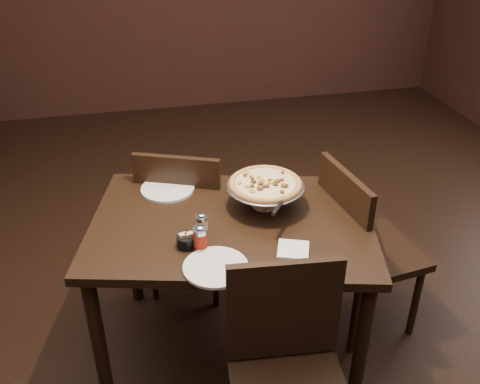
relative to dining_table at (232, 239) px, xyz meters
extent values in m
cube|color=black|center=(0.01, -0.02, -0.71)|extent=(6.00, 7.00, 0.02)
cube|color=black|center=(0.00, 0.00, 0.08)|extent=(1.46, 1.15, 0.04)
cylinder|color=black|center=(-0.65, -0.21, -0.32)|extent=(0.06, 0.06, 0.76)
cylinder|color=black|center=(0.47, -0.50, -0.32)|extent=(0.06, 0.06, 0.76)
cylinder|color=black|center=(-0.47, 0.50, -0.32)|extent=(0.06, 0.06, 0.76)
cylinder|color=black|center=(0.65, 0.21, -0.32)|extent=(0.06, 0.06, 0.76)
cylinder|color=#BCBCC3|center=(0.18, 0.08, 0.11)|extent=(0.13, 0.13, 0.01)
cylinder|color=#BCBCC3|center=(0.18, 0.08, 0.16)|extent=(0.03, 0.03, 0.10)
cylinder|color=#BCBCC3|center=(0.18, 0.08, 0.22)|extent=(0.09, 0.09, 0.01)
cylinder|color=#ABACB1|center=(0.18, 0.08, 0.22)|extent=(0.36, 0.36, 0.01)
torus|color=#ABACB1|center=(0.18, 0.08, 0.22)|extent=(0.37, 0.37, 0.01)
cylinder|color=#9A612E|center=(0.18, 0.08, 0.23)|extent=(0.33, 0.33, 0.01)
torus|color=#9A612E|center=(0.18, 0.08, 0.23)|extent=(0.34, 0.34, 0.03)
cylinder|color=tan|center=(0.18, 0.08, 0.24)|extent=(0.28, 0.28, 0.01)
cylinder|color=beige|center=(-0.15, -0.07, 0.14)|extent=(0.05, 0.05, 0.07)
cylinder|color=#BCBCC3|center=(-0.15, -0.07, 0.19)|extent=(0.06, 0.06, 0.02)
ellipsoid|color=#BCBCC3|center=(-0.15, -0.07, 0.20)|extent=(0.03, 0.03, 0.01)
cylinder|color=maroon|center=(-0.17, -0.18, 0.15)|extent=(0.06, 0.06, 0.08)
cylinder|color=#BCBCC3|center=(-0.17, -0.18, 0.20)|extent=(0.07, 0.07, 0.02)
ellipsoid|color=#BCBCC3|center=(-0.17, -0.18, 0.21)|extent=(0.03, 0.03, 0.01)
cylinder|color=black|center=(-0.23, -0.15, 0.13)|extent=(0.08, 0.08, 0.05)
cube|color=tan|center=(-0.24, -0.15, 0.14)|extent=(0.04, 0.03, 0.06)
cube|color=tan|center=(-0.22, -0.15, 0.14)|extent=(0.04, 0.03, 0.06)
cube|color=white|center=(0.20, -0.28, 0.11)|extent=(0.17, 0.17, 0.01)
cylinder|color=silver|center=(-0.26, 0.34, 0.11)|extent=(0.27, 0.27, 0.01)
cylinder|color=silver|center=(-0.13, -0.33, 0.11)|extent=(0.27, 0.27, 0.01)
cone|color=#BCBCC3|center=(0.18, -0.13, 0.23)|extent=(0.15, 0.15, 0.00)
cylinder|color=black|center=(0.18, -0.13, 0.23)|extent=(0.08, 0.11, 0.02)
cube|color=black|center=(-0.13, 0.57, -0.24)|extent=(0.59, 0.59, 0.04)
cube|color=black|center=(-0.21, 0.38, 0.03)|extent=(0.43, 0.20, 0.47)
cylinder|color=black|center=(0.11, 0.67, -0.48)|extent=(0.04, 0.04, 0.44)
cylinder|color=black|center=(-0.23, 0.81, -0.48)|extent=(0.04, 0.04, 0.44)
cylinder|color=black|center=(-0.03, 0.33, -0.48)|extent=(0.04, 0.04, 0.44)
cylinder|color=black|center=(-0.37, 0.47, -0.48)|extent=(0.04, 0.04, 0.44)
cube|color=black|center=(0.09, -0.54, 0.03)|extent=(0.45, 0.08, 0.47)
cube|color=black|center=(0.76, 0.04, -0.23)|extent=(0.52, 0.52, 0.04)
cube|color=black|center=(0.55, 0.01, 0.05)|extent=(0.10, 0.46, 0.48)
cylinder|color=black|center=(0.96, -0.12, -0.47)|extent=(0.04, 0.04, 0.45)
cylinder|color=black|center=(0.91, 0.25, -0.47)|extent=(0.04, 0.04, 0.45)
cylinder|color=black|center=(0.60, -0.17, -0.47)|extent=(0.04, 0.04, 0.45)
cylinder|color=black|center=(0.55, 0.20, -0.47)|extent=(0.04, 0.04, 0.45)
camera|label=1|loc=(-0.41, -2.00, 1.47)|focal=40.00mm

